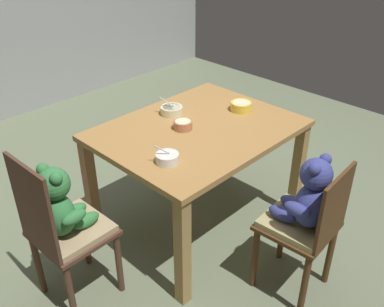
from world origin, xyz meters
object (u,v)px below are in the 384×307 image
(porridge_bowl_terracotta_center, at_px, (183,125))
(teddy_chair_near_front, at_px, (308,208))
(teddy_chair_near_left, at_px, (62,216))
(porridge_bowl_yellow_near_right, at_px, (241,106))
(porridge_bowl_white_near_left, at_px, (167,158))
(dining_table, at_px, (198,143))
(porridge_bowl_cream_far_center, at_px, (172,110))

(porridge_bowl_terracotta_center, bearing_deg, teddy_chair_near_front, -86.75)
(teddy_chair_near_left, xyz_separation_m, porridge_bowl_yellow_near_right, (1.33, -0.08, 0.20))
(porridge_bowl_yellow_near_right, bearing_deg, porridge_bowl_white_near_left, -170.41)
(dining_table, distance_m, porridge_bowl_terracotta_center, 0.16)
(porridge_bowl_terracotta_center, bearing_deg, porridge_bowl_cream_far_center, 64.77)
(porridge_bowl_cream_far_center, bearing_deg, teddy_chair_near_left, -167.76)
(porridge_bowl_cream_far_center, relative_size, porridge_bowl_yellow_near_right, 1.03)
(teddy_chair_near_front, bearing_deg, porridge_bowl_white_near_left, 26.82)
(dining_table, height_order, porridge_bowl_terracotta_center, porridge_bowl_terracotta_center)
(dining_table, relative_size, teddy_chair_near_front, 1.36)
(dining_table, xyz_separation_m, teddy_chair_near_left, (-0.95, 0.04, -0.06))
(teddy_chair_near_front, bearing_deg, porridge_bowl_cream_far_center, -6.14)
(porridge_bowl_cream_far_center, xyz_separation_m, porridge_bowl_yellow_near_right, (0.36, -0.29, 0.00))
(porridge_bowl_terracotta_center, distance_m, porridge_bowl_white_near_left, 0.40)
(teddy_chair_near_front, height_order, porridge_bowl_yellow_near_right, teddy_chair_near_front)
(teddy_chair_near_front, relative_size, teddy_chair_near_left, 0.94)
(porridge_bowl_yellow_near_right, bearing_deg, porridge_bowl_cream_far_center, 141.52)
(dining_table, xyz_separation_m, porridge_bowl_terracotta_center, (-0.08, 0.05, 0.13))
(porridge_bowl_yellow_near_right, height_order, porridge_bowl_white_near_left, porridge_bowl_white_near_left)
(porridge_bowl_cream_far_center, bearing_deg, porridge_bowl_yellow_near_right, -38.48)
(teddy_chair_near_front, relative_size, porridge_bowl_terracotta_center, 7.59)
(dining_table, distance_m, porridge_bowl_cream_far_center, 0.29)
(porridge_bowl_terracotta_center, height_order, porridge_bowl_yellow_near_right, porridge_bowl_yellow_near_right)
(teddy_chair_near_left, relative_size, porridge_bowl_yellow_near_right, 6.75)
(teddy_chair_near_left, height_order, porridge_bowl_terracotta_center, teddy_chair_near_left)
(porridge_bowl_yellow_near_right, bearing_deg, teddy_chair_near_front, -117.49)
(teddy_chair_near_front, height_order, porridge_bowl_white_near_left, teddy_chair_near_front)
(teddy_chair_near_left, xyz_separation_m, porridge_bowl_cream_far_center, (0.97, 0.21, 0.20))
(dining_table, bearing_deg, porridge_bowl_cream_far_center, 85.59)
(porridge_bowl_white_near_left, bearing_deg, porridge_bowl_terracotta_center, 33.28)
(teddy_chair_near_front, xyz_separation_m, porridge_bowl_yellow_near_right, (0.41, 0.78, 0.20))
(dining_table, distance_m, porridge_bowl_yellow_near_right, 0.40)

